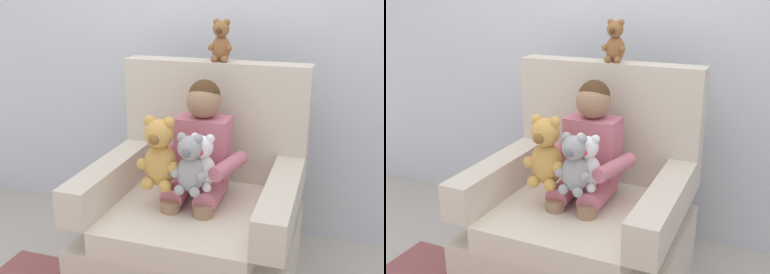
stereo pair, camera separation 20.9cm
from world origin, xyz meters
TOP-DOWN VIEW (x-y plane):
  - back_wall at (0.00, 0.74)m, footprint 6.00×0.10m
  - armchair at (0.00, 0.05)m, footprint 0.99×0.87m
  - seated_child at (0.01, 0.07)m, footprint 0.45×0.39m
  - plush_grey at (0.02, -0.12)m, footprint 0.17×0.14m
  - plush_honey at (-0.13, -0.10)m, footprint 0.20×0.17m
  - plush_white at (0.06, -0.06)m, footprint 0.16×0.13m
  - plush_brown_on_backrest at (0.03, 0.36)m, footprint 0.13×0.10m

SIDE VIEW (x-z plane):
  - armchair at x=0.00m, z-range -0.21..0.89m
  - seated_child at x=0.01m, z-range 0.26..1.09m
  - plush_white at x=0.06m, z-range 0.56..0.83m
  - plush_grey at x=0.02m, z-range 0.56..0.84m
  - plush_honey at x=-0.13m, z-range 0.56..0.90m
  - plush_brown_on_backrest at x=0.03m, z-range 1.09..1.31m
  - back_wall at x=0.00m, z-range 0.00..2.60m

